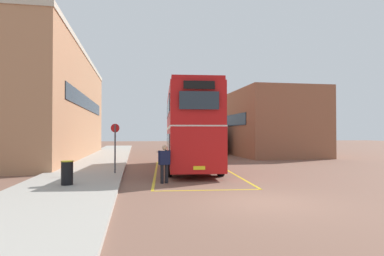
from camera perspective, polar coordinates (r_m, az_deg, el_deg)
ground_plane at (r=24.61m, az=-0.68°, el=-5.95°), size 135.60×135.60×0.00m
sidewalk_left at (r=26.81m, az=-15.44°, el=-5.35°), size 4.00×57.60×0.14m
brick_building_left at (r=31.20m, az=-24.10°, el=3.53°), size 7.09×24.81×9.06m
depot_building_right at (r=36.03m, az=11.23°, el=0.62°), size 7.15×17.61×6.24m
double_decker_bus at (r=19.58m, az=-0.44°, el=0.13°), size 3.48×10.60×4.75m
single_deck_bus at (r=36.02m, az=2.00°, el=-1.75°), size 3.31×9.43×3.02m
pedestrian_boarding at (r=14.20m, az=-4.83°, el=-5.79°), size 0.54×0.33×1.64m
litter_bin at (r=13.76m, az=-20.89°, el=-7.27°), size 0.47×0.47×0.94m
bus_stop_sign at (r=17.08m, az=-13.23°, el=-2.58°), size 0.43×0.15×2.50m
bay_marking_yellow at (r=17.77m, az=0.35°, el=-7.86°), size 5.25×12.76×0.01m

